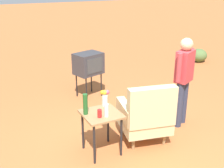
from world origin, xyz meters
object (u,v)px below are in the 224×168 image
bottle_wine_green (85,104)px  flower_vase (105,97)px  armchair (146,115)px  person_standing (184,77)px  bottle_short_clear (106,110)px  side_table (101,119)px  tv_on_stand (88,64)px  soda_can_red (100,113)px

bottle_wine_green → flower_vase: bottle_wine_green is taller
armchair → bottle_wine_green: bearing=-9.0°
armchair → bottle_wine_green: armchair is taller
person_standing → flower_vase: size_ratio=6.19×
flower_vase → bottle_short_clear: bearing=67.5°
bottle_wine_green → bottle_short_clear: (-0.24, 0.22, -0.06)m
person_standing → side_table: bearing=5.2°
tv_on_stand → bottle_short_clear: bearing=73.4°
person_standing → bottle_short_clear: 1.71m
armchair → side_table: (0.77, -0.07, 0.08)m
bottle_short_clear → armchair: bearing=-175.3°
armchair → bottle_short_clear: 0.81m
tv_on_stand → bottle_short_clear: size_ratio=5.15×
bottle_short_clear → flower_vase: flower_vase is taller
armchair → soda_can_red: size_ratio=8.69×
tv_on_stand → soda_can_red: bearing=71.0°
person_standing → armchair: bearing=13.7°
bottle_short_clear → soda_can_red: bearing=-14.2°
soda_can_red → bottle_short_clear: (-0.10, 0.03, 0.04)m
person_standing → bottle_wine_green: size_ratio=5.12×
person_standing → soda_can_red: (1.78, 0.26, -0.20)m
side_table → person_standing: 1.75m
side_table → bottle_short_clear: (-0.02, 0.13, 0.20)m
soda_can_red → bottle_short_clear: bottle_short_clear is taller
tv_on_stand → person_standing: size_ratio=0.63×
armchair → bottle_wine_green: size_ratio=3.31×
bottle_wine_green → soda_can_red: (-0.14, 0.19, -0.10)m
armchair → bottle_short_clear: size_ratio=5.30×
side_table → soda_can_red: size_ratio=5.55×
armchair → tv_on_stand: bearing=-88.4°
side_table → tv_on_stand: (-0.71, -2.19, 0.21)m
bottle_short_clear → flower_vase: (-0.14, -0.35, 0.05)m
flower_vase → bottle_wine_green: bearing=18.6°
soda_can_red → bottle_wine_green: bearing=-54.1°
tv_on_stand → flower_vase: size_ratio=3.89×
side_table → flower_vase: bearing=-127.3°
person_standing → soda_can_red: person_standing is taller
side_table → flower_vase: size_ratio=2.56×
tv_on_stand → flower_vase: (0.55, 1.97, 0.04)m
side_table → soda_can_red: soda_can_red is taller
tv_on_stand → bottle_wine_green: bearing=66.1°
soda_can_red → flower_vase: 0.41m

